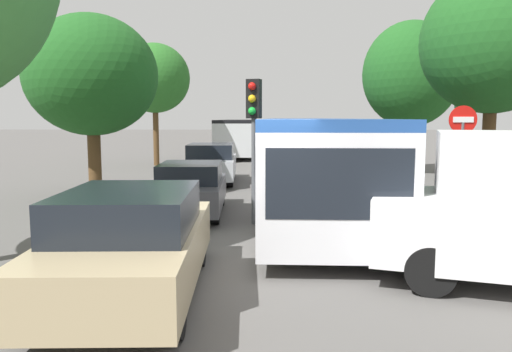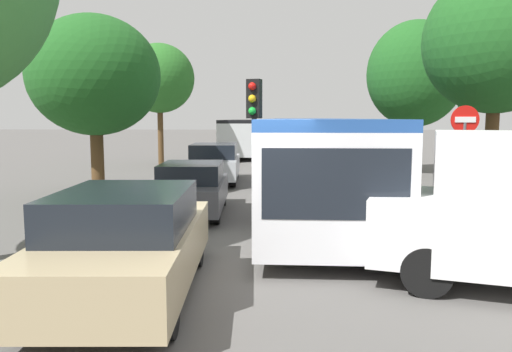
{
  "view_description": "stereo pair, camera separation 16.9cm",
  "coord_description": "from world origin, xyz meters",
  "px_view_note": "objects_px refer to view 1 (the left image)",
  "views": [
    {
      "loc": [
        0.56,
        -7.74,
        2.51
      ],
      "look_at": [
        0.2,
        3.49,
        1.2
      ],
      "focal_mm": 35.0,
      "sensor_mm": 36.0,
      "label": 1
    },
    {
      "loc": [
        0.73,
        -7.73,
        2.51
      ],
      "look_at": [
        0.2,
        3.49,
        1.2
      ],
      "focal_mm": 35.0,
      "sensor_mm": 36.0,
      "label": 2
    }
  ],
  "objects_px": {
    "articulated_bus": "(308,152)",
    "tree_right_near": "(494,42)",
    "tree_left_far": "(155,78)",
    "queued_car_tan": "(131,243)",
    "tree_right_mid": "(409,77)",
    "tree_left_mid": "(94,79)",
    "direction_sign_post": "(460,116)",
    "city_bus_rear": "(240,135)",
    "queued_car_silver": "(211,163)",
    "traffic_light": "(254,118)",
    "no_entry_sign": "(462,143)",
    "queued_car_graphite": "(191,188)"
  },
  "relations": [
    {
      "from": "articulated_bus",
      "to": "tree_right_near",
      "type": "height_order",
      "value": "tree_right_near"
    },
    {
      "from": "tree_left_far",
      "to": "tree_right_near",
      "type": "xyz_separation_m",
      "value": [
        12.14,
        -12.23,
        -0.01
      ]
    },
    {
      "from": "queued_car_tan",
      "to": "tree_right_mid",
      "type": "xyz_separation_m",
      "value": [
        8.05,
        15.98,
        3.54
      ]
    },
    {
      "from": "tree_left_mid",
      "to": "tree_right_mid",
      "type": "distance_m",
      "value": 13.72
    },
    {
      "from": "tree_left_mid",
      "to": "tree_left_far",
      "type": "distance_m",
      "value": 10.97
    },
    {
      "from": "articulated_bus",
      "to": "direction_sign_post",
      "type": "xyz_separation_m",
      "value": [
        4.64,
        -0.14,
        1.13
      ]
    },
    {
      "from": "city_bus_rear",
      "to": "queued_car_silver",
      "type": "bearing_deg",
      "value": 179.13
    },
    {
      "from": "tree_left_far",
      "to": "tree_left_mid",
      "type": "bearing_deg",
      "value": -86.42
    },
    {
      "from": "traffic_light",
      "to": "tree_left_far",
      "type": "xyz_separation_m",
      "value": [
        -5.71,
        14.61,
        2.06
      ]
    },
    {
      "from": "city_bus_rear",
      "to": "traffic_light",
      "type": "xyz_separation_m",
      "value": [
        1.76,
        -22.07,
        1.12
      ]
    },
    {
      "from": "queued_car_tan",
      "to": "tree_right_near",
      "type": "xyz_separation_m",
      "value": [
        7.97,
        7.28,
        3.78
      ]
    },
    {
      "from": "queued_car_tan",
      "to": "tree_left_far",
      "type": "bearing_deg",
      "value": 9.22
    },
    {
      "from": "articulated_bus",
      "to": "direction_sign_post",
      "type": "distance_m",
      "value": 4.78
    },
    {
      "from": "direction_sign_post",
      "to": "tree_left_mid",
      "type": "xyz_separation_m",
      "value": [
        -11.23,
        -0.24,
        1.14
      ]
    },
    {
      "from": "queued_car_tan",
      "to": "no_entry_sign",
      "type": "height_order",
      "value": "no_entry_sign"
    },
    {
      "from": "queued_car_silver",
      "to": "tree_left_mid",
      "type": "xyz_separation_m",
      "value": [
        -3.09,
        -3.93,
        2.94
      ]
    },
    {
      "from": "direction_sign_post",
      "to": "articulated_bus",
      "type": "bearing_deg",
      "value": 4.84
    },
    {
      "from": "city_bus_rear",
      "to": "tree_left_mid",
      "type": "xyz_separation_m",
      "value": [
        -3.27,
        -18.38,
        2.32
      ]
    },
    {
      "from": "queued_car_tan",
      "to": "tree_right_near",
      "type": "bearing_deg",
      "value": -50.43
    },
    {
      "from": "queued_car_silver",
      "to": "no_entry_sign",
      "type": "xyz_separation_m",
      "value": [
        7.13,
        -6.63,
        1.11
      ]
    },
    {
      "from": "queued_car_silver",
      "to": "traffic_light",
      "type": "distance_m",
      "value": 8.06
    },
    {
      "from": "tree_left_mid",
      "to": "tree_right_near",
      "type": "height_order",
      "value": "tree_right_near"
    },
    {
      "from": "articulated_bus",
      "to": "traffic_light",
      "type": "bearing_deg",
      "value": -20.13
    },
    {
      "from": "queued_car_tan",
      "to": "direction_sign_post",
      "type": "height_order",
      "value": "direction_sign_post"
    },
    {
      "from": "tree_right_mid",
      "to": "no_entry_sign",
      "type": "bearing_deg",
      "value": -97.51
    },
    {
      "from": "city_bus_rear",
      "to": "no_entry_sign",
      "type": "relative_size",
      "value": 3.94
    },
    {
      "from": "queued_car_tan",
      "to": "traffic_light",
      "type": "relative_size",
      "value": 1.32
    },
    {
      "from": "articulated_bus",
      "to": "tree_right_mid",
      "type": "bearing_deg",
      "value": 145.69
    },
    {
      "from": "queued_car_graphite",
      "to": "direction_sign_post",
      "type": "relative_size",
      "value": 1.11
    },
    {
      "from": "tree_right_mid",
      "to": "traffic_light",
      "type": "bearing_deg",
      "value": -120.47
    },
    {
      "from": "direction_sign_post",
      "to": "tree_right_near",
      "type": "relative_size",
      "value": 0.55
    },
    {
      "from": "traffic_light",
      "to": "tree_right_near",
      "type": "distance_m",
      "value": 7.16
    },
    {
      "from": "no_entry_sign",
      "to": "tree_left_far",
      "type": "bearing_deg",
      "value": -141.32
    },
    {
      "from": "queued_car_tan",
      "to": "tree_right_mid",
      "type": "relative_size",
      "value": 0.66
    },
    {
      "from": "tree_right_near",
      "to": "tree_right_mid",
      "type": "distance_m",
      "value": 8.7
    },
    {
      "from": "articulated_bus",
      "to": "no_entry_sign",
      "type": "bearing_deg",
      "value": 50.6
    },
    {
      "from": "queued_car_tan",
      "to": "tree_right_mid",
      "type": "bearing_deg",
      "value": -29.61
    },
    {
      "from": "traffic_light",
      "to": "tree_right_mid",
      "type": "height_order",
      "value": "tree_right_mid"
    },
    {
      "from": "tree_left_mid",
      "to": "traffic_light",
      "type": "bearing_deg",
      "value": -36.31
    },
    {
      "from": "queued_car_graphite",
      "to": "no_entry_sign",
      "type": "distance_m",
      "value": 6.97
    },
    {
      "from": "queued_car_silver",
      "to": "tree_left_mid",
      "type": "height_order",
      "value": "tree_left_mid"
    },
    {
      "from": "traffic_light",
      "to": "no_entry_sign",
      "type": "height_order",
      "value": "traffic_light"
    },
    {
      "from": "queued_car_graphite",
      "to": "tree_left_mid",
      "type": "height_order",
      "value": "tree_left_mid"
    },
    {
      "from": "no_entry_sign",
      "to": "tree_right_mid",
      "type": "distance_m",
      "value": 10.45
    },
    {
      "from": "queued_car_graphite",
      "to": "no_entry_sign",
      "type": "height_order",
      "value": "no_entry_sign"
    },
    {
      "from": "direction_sign_post",
      "to": "traffic_light",
      "type": "bearing_deg",
      "value": 38.97
    },
    {
      "from": "queued_car_tan",
      "to": "direction_sign_post",
      "type": "xyz_separation_m",
      "value": [
        7.74,
        8.83,
        1.79
      ]
    },
    {
      "from": "articulated_bus",
      "to": "tree_left_mid",
      "type": "xyz_separation_m",
      "value": [
        -6.6,
        -0.38,
        2.27
      ]
    },
    {
      "from": "queued_car_graphite",
      "to": "queued_car_silver",
      "type": "height_order",
      "value": "queued_car_silver"
    },
    {
      "from": "queued_car_tan",
      "to": "city_bus_rear",
      "type": "bearing_deg",
      "value": -2.38
    }
  ]
}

